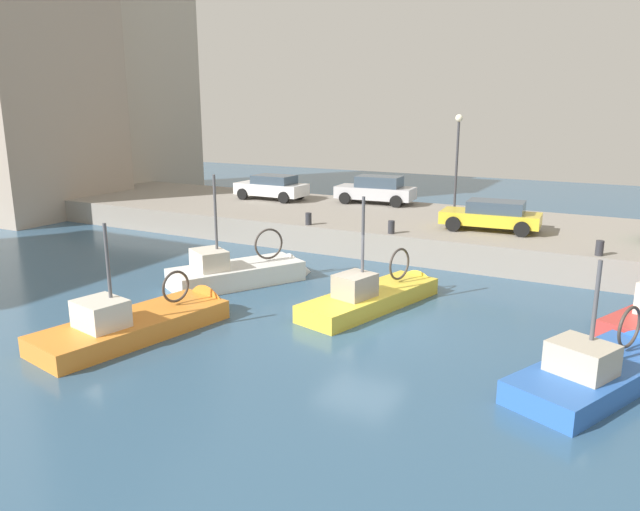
{
  "coord_description": "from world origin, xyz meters",
  "views": [
    {
      "loc": [
        -15.91,
        -7.23,
        6.45
      ],
      "look_at": [
        2.56,
        2.81,
        1.2
      ],
      "focal_mm": 33.89,
      "sensor_mm": 36.0,
      "label": 1
    }
  ],
  "objects_px": {
    "fishing_boat_blue": "(604,378)",
    "quay_streetlamp": "(458,148)",
    "parked_car_yellow": "(492,215)",
    "mooring_bollard_north": "(308,219)",
    "mooring_bollard_south": "(600,248)",
    "parked_car_white": "(272,187)",
    "fishing_boat_orange": "(147,328)",
    "parked_car_silver": "(376,190)",
    "fishing_boat_white": "(245,280)",
    "mooring_bollard_mid": "(391,227)",
    "fishing_boat_yellow": "(378,302)"
  },
  "relations": [
    {
      "from": "fishing_boat_yellow",
      "to": "fishing_boat_orange",
      "type": "height_order",
      "value": "fishing_boat_yellow"
    },
    {
      "from": "parked_car_silver",
      "to": "parked_car_white",
      "type": "bearing_deg",
      "value": 104.54
    },
    {
      "from": "fishing_boat_white",
      "to": "parked_car_yellow",
      "type": "height_order",
      "value": "fishing_boat_white"
    },
    {
      "from": "quay_streetlamp",
      "to": "parked_car_silver",
      "type": "bearing_deg",
      "value": 73.34
    },
    {
      "from": "mooring_bollard_north",
      "to": "fishing_boat_blue",
      "type": "bearing_deg",
      "value": -122.9
    },
    {
      "from": "fishing_boat_white",
      "to": "mooring_bollard_north",
      "type": "distance_m",
      "value": 5.74
    },
    {
      "from": "fishing_boat_blue",
      "to": "parked_car_white",
      "type": "bearing_deg",
      "value": 52.98
    },
    {
      "from": "fishing_boat_yellow",
      "to": "mooring_bollard_mid",
      "type": "distance_m",
      "value": 6.02
    },
    {
      "from": "parked_car_yellow",
      "to": "quay_streetlamp",
      "type": "bearing_deg",
      "value": 39.79
    },
    {
      "from": "parked_car_white",
      "to": "quay_streetlamp",
      "type": "relative_size",
      "value": 0.84
    },
    {
      "from": "fishing_boat_orange",
      "to": "mooring_bollard_north",
      "type": "height_order",
      "value": "fishing_boat_orange"
    },
    {
      "from": "parked_car_yellow",
      "to": "mooring_bollard_south",
      "type": "relative_size",
      "value": 7.7
    },
    {
      "from": "fishing_boat_yellow",
      "to": "parked_car_silver",
      "type": "bearing_deg",
      "value": 23.69
    },
    {
      "from": "parked_car_silver",
      "to": "mooring_bollard_south",
      "type": "xyz_separation_m",
      "value": [
        -7.08,
        -11.75,
        -0.49
      ]
    },
    {
      "from": "fishing_boat_yellow",
      "to": "parked_car_white",
      "type": "distance_m",
      "value": 16.03
    },
    {
      "from": "mooring_bollard_mid",
      "to": "mooring_bollard_north",
      "type": "relative_size",
      "value": 1.0
    },
    {
      "from": "parked_car_silver",
      "to": "mooring_bollard_north",
      "type": "bearing_deg",
      "value": 177.98
    },
    {
      "from": "parked_car_silver",
      "to": "mooring_bollard_mid",
      "type": "height_order",
      "value": "parked_car_silver"
    },
    {
      "from": "fishing_boat_blue",
      "to": "quay_streetlamp",
      "type": "height_order",
      "value": "quay_streetlamp"
    },
    {
      "from": "fishing_boat_yellow",
      "to": "parked_car_yellow",
      "type": "xyz_separation_m",
      "value": [
        8.22,
        -1.74,
        1.77
      ]
    },
    {
      "from": "mooring_bollard_south",
      "to": "mooring_bollard_north",
      "type": "xyz_separation_m",
      "value": [
        0.0,
        12.0,
        0.0
      ]
    },
    {
      "from": "fishing_boat_blue",
      "to": "parked_car_yellow",
      "type": "relative_size",
      "value": 1.43
    },
    {
      "from": "fishing_boat_blue",
      "to": "fishing_boat_white",
      "type": "bearing_deg",
      "value": 77.45
    },
    {
      "from": "mooring_bollard_mid",
      "to": "parked_car_yellow",
      "type": "bearing_deg",
      "value": -53.25
    },
    {
      "from": "fishing_boat_orange",
      "to": "mooring_bollard_north",
      "type": "distance_m",
      "value": 11.19
    },
    {
      "from": "parked_car_silver",
      "to": "mooring_bollard_north",
      "type": "distance_m",
      "value": 7.1
    },
    {
      "from": "fishing_boat_orange",
      "to": "parked_car_silver",
      "type": "distance_m",
      "value": 18.26
    },
    {
      "from": "fishing_boat_yellow",
      "to": "fishing_boat_blue",
      "type": "distance_m",
      "value": 7.57
    },
    {
      "from": "fishing_boat_blue",
      "to": "mooring_bollard_south",
      "type": "height_order",
      "value": "fishing_boat_blue"
    },
    {
      "from": "mooring_bollard_mid",
      "to": "fishing_boat_yellow",
      "type": "bearing_deg",
      "value": -162.08
    },
    {
      "from": "fishing_boat_yellow",
      "to": "mooring_bollard_north",
      "type": "xyz_separation_m",
      "value": [
        5.58,
        5.8,
        1.38
      ]
    },
    {
      "from": "fishing_boat_orange",
      "to": "mooring_bollard_mid",
      "type": "height_order",
      "value": "fishing_boat_orange"
    },
    {
      "from": "fishing_boat_yellow",
      "to": "quay_streetlamp",
      "type": "bearing_deg",
      "value": 3.92
    },
    {
      "from": "fishing_boat_orange",
      "to": "mooring_bollard_south",
      "type": "distance_m",
      "value": 15.78
    },
    {
      "from": "mooring_bollard_mid",
      "to": "quay_streetlamp",
      "type": "relative_size",
      "value": 0.11
    },
    {
      "from": "parked_car_white",
      "to": "quay_streetlamp",
      "type": "height_order",
      "value": "quay_streetlamp"
    },
    {
      "from": "mooring_bollard_south",
      "to": "mooring_bollard_mid",
      "type": "bearing_deg",
      "value": 90.0
    },
    {
      "from": "fishing_boat_white",
      "to": "mooring_bollard_mid",
      "type": "distance_m",
      "value": 6.74
    },
    {
      "from": "fishing_boat_orange",
      "to": "fishing_boat_white",
      "type": "xyz_separation_m",
      "value": [
        5.52,
        0.4,
        0.01
      ]
    },
    {
      "from": "fishing_boat_white",
      "to": "mooring_bollard_south",
      "type": "height_order",
      "value": "fishing_boat_white"
    },
    {
      "from": "quay_streetlamp",
      "to": "fishing_boat_white",
      "type": "bearing_deg",
      "value": 157.66
    },
    {
      "from": "mooring_bollard_south",
      "to": "quay_streetlamp",
      "type": "bearing_deg",
      "value": 50.95
    },
    {
      "from": "fishing_boat_blue",
      "to": "parked_car_yellow",
      "type": "distance_m",
      "value": 12.31
    },
    {
      "from": "fishing_boat_yellow",
      "to": "parked_car_white",
      "type": "relative_size",
      "value": 1.6
    },
    {
      "from": "fishing_boat_white",
      "to": "mooring_bollard_mid",
      "type": "height_order",
      "value": "fishing_boat_white"
    },
    {
      "from": "parked_car_yellow",
      "to": "fishing_boat_orange",
      "type": "bearing_deg",
      "value": 153.94
    },
    {
      "from": "fishing_boat_white",
      "to": "parked_car_white",
      "type": "distance_m",
      "value": 12.77
    },
    {
      "from": "fishing_boat_blue",
      "to": "parked_car_silver",
      "type": "height_order",
      "value": "fishing_boat_blue"
    },
    {
      "from": "fishing_boat_yellow",
      "to": "parked_car_yellow",
      "type": "height_order",
      "value": "fishing_boat_yellow"
    },
    {
      "from": "fishing_boat_blue",
      "to": "parked_car_white",
      "type": "height_order",
      "value": "fishing_boat_blue"
    }
  ]
}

